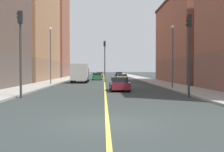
{
  "coord_description": "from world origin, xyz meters",
  "views": [
    {
      "loc": [
        -0.15,
        -10.88,
        2.07
      ],
      "look_at": [
        1.01,
        27.28,
        1.16
      ],
      "focal_mm": 44.99,
      "sensor_mm": 36.0,
      "label": 1
    }
  ],
  "objects_px": {
    "street_lamp_right_near": "(51,50)",
    "car_green": "(97,76)",
    "traffic_light_right_near": "(20,42)",
    "traffic_light_median_far": "(105,56)",
    "box_truck": "(80,73)",
    "building_right_midblock": "(24,15)",
    "car_black": "(119,75)",
    "car_orange": "(100,74)",
    "street_lamp_left_near": "(173,49)",
    "building_right_distant": "(48,31)",
    "car_maroon": "(119,84)",
    "building_left_mid": "(198,40)",
    "traffic_light_left_near": "(189,44)",
    "car_yellow": "(122,77)"
  },
  "relations": [
    {
      "from": "building_left_mid",
      "to": "car_maroon",
      "type": "relative_size",
      "value": 5.08
    },
    {
      "from": "car_orange",
      "to": "car_yellow",
      "type": "relative_size",
      "value": 0.98
    },
    {
      "from": "car_maroon",
      "to": "box_truck",
      "type": "bearing_deg",
      "value": 106.92
    },
    {
      "from": "building_right_distant",
      "to": "car_maroon",
      "type": "distance_m",
      "value": 51.69
    },
    {
      "from": "box_truck",
      "to": "building_right_midblock",
      "type": "bearing_deg",
      "value": 142.52
    },
    {
      "from": "traffic_light_left_near",
      "to": "car_orange",
      "type": "relative_size",
      "value": 1.38
    },
    {
      "from": "building_left_mid",
      "to": "street_lamp_left_near",
      "type": "relative_size",
      "value": 3.12
    },
    {
      "from": "street_lamp_left_near",
      "to": "car_yellow",
      "type": "height_order",
      "value": "street_lamp_left_near"
    },
    {
      "from": "street_lamp_right_near",
      "to": "car_green",
      "type": "bearing_deg",
      "value": 72.22
    },
    {
      "from": "traffic_light_right_near",
      "to": "traffic_light_median_far",
      "type": "distance_m",
      "value": 25.98
    },
    {
      "from": "traffic_light_median_far",
      "to": "street_lamp_left_near",
      "type": "xyz_separation_m",
      "value": [
        7.05,
        -16.33,
        -0.1
      ]
    },
    {
      "from": "car_green",
      "to": "traffic_light_right_near",
      "type": "bearing_deg",
      "value": -97.78
    },
    {
      "from": "car_yellow",
      "to": "building_right_distant",
      "type": "bearing_deg",
      "value": 127.7
    },
    {
      "from": "building_left_mid",
      "to": "traffic_light_left_near",
      "type": "relative_size",
      "value": 3.38
    },
    {
      "from": "traffic_light_left_near",
      "to": "street_lamp_left_near",
      "type": "xyz_separation_m",
      "value": [
        1.02,
        8.91,
        0.25
      ]
    },
    {
      "from": "street_lamp_right_near",
      "to": "car_yellow",
      "type": "xyz_separation_m",
      "value": [
        10.36,
        14.01,
        -4.01
      ]
    },
    {
      "from": "building_right_midblock",
      "to": "traffic_light_right_near",
      "type": "relative_size",
      "value": 3.86
    },
    {
      "from": "building_left_mid",
      "to": "car_black",
      "type": "distance_m",
      "value": 28.22
    },
    {
      "from": "traffic_light_left_near",
      "to": "street_lamp_left_near",
      "type": "distance_m",
      "value": 8.97
    },
    {
      "from": "building_left_mid",
      "to": "traffic_light_median_far",
      "type": "distance_m",
      "value": 15.08
    },
    {
      "from": "street_lamp_right_near",
      "to": "box_truck",
      "type": "bearing_deg",
      "value": 63.58
    },
    {
      "from": "traffic_light_left_near",
      "to": "traffic_light_right_near",
      "type": "distance_m",
      "value": 12.21
    },
    {
      "from": "building_left_mid",
      "to": "car_yellow",
      "type": "xyz_separation_m",
      "value": [
        -11.6,
        7.19,
        -6.02
      ]
    },
    {
      "from": "traffic_light_median_far",
      "to": "car_orange",
      "type": "height_order",
      "value": "traffic_light_median_far"
    },
    {
      "from": "traffic_light_left_near",
      "to": "car_yellow",
      "type": "xyz_separation_m",
      "value": [
        -2.83,
        30.77,
        -3.31
      ]
    },
    {
      "from": "street_lamp_right_near",
      "to": "car_orange",
      "type": "bearing_deg",
      "value": 81.91
    },
    {
      "from": "building_right_midblock",
      "to": "building_right_distant",
      "type": "height_order",
      "value": "building_right_distant"
    },
    {
      "from": "street_lamp_left_near",
      "to": "box_truck",
      "type": "height_order",
      "value": "street_lamp_left_near"
    },
    {
      "from": "traffic_light_median_far",
      "to": "box_truck",
      "type": "relative_size",
      "value": 0.98
    },
    {
      "from": "street_lamp_right_near",
      "to": "building_left_mid",
      "type": "bearing_deg",
      "value": 17.24
    },
    {
      "from": "traffic_light_right_near",
      "to": "traffic_light_median_far",
      "type": "relative_size",
      "value": 0.94
    },
    {
      "from": "car_green",
      "to": "box_truck",
      "type": "distance_m",
      "value": 11.41
    },
    {
      "from": "car_maroon",
      "to": "building_right_midblock",
      "type": "bearing_deg",
      "value": 122.52
    },
    {
      "from": "car_orange",
      "to": "box_truck",
      "type": "height_order",
      "value": "box_truck"
    },
    {
      "from": "building_right_midblock",
      "to": "street_lamp_right_near",
      "type": "xyz_separation_m",
      "value": [
        7.75,
        -15.16,
        -7.43
      ]
    },
    {
      "from": "street_lamp_left_near",
      "to": "car_yellow",
      "type": "xyz_separation_m",
      "value": [
        -3.85,
        21.87,
        -3.56
      ]
    },
    {
      "from": "building_right_midblock",
      "to": "car_orange",
      "type": "distance_m",
      "value": 31.55
    },
    {
      "from": "building_right_midblock",
      "to": "traffic_light_right_near",
      "type": "bearing_deg",
      "value": -74.7
    },
    {
      "from": "car_yellow",
      "to": "building_right_midblock",
      "type": "bearing_deg",
      "value": 176.37
    },
    {
      "from": "building_left_mid",
      "to": "traffic_light_left_near",
      "type": "bearing_deg",
      "value": -110.39
    },
    {
      "from": "car_maroon",
      "to": "traffic_light_left_near",
      "type": "bearing_deg",
      "value": -53.92
    },
    {
      "from": "street_lamp_right_near",
      "to": "car_yellow",
      "type": "distance_m",
      "value": 17.88
    },
    {
      "from": "traffic_light_right_near",
      "to": "street_lamp_left_near",
      "type": "distance_m",
      "value": 15.94
    },
    {
      "from": "building_right_midblock",
      "to": "car_green",
      "type": "distance_m",
      "value": 17.81
    },
    {
      "from": "building_right_midblock",
      "to": "car_black",
      "type": "height_order",
      "value": "building_right_midblock"
    },
    {
      "from": "street_lamp_right_near",
      "to": "car_black",
      "type": "bearing_deg",
      "value": 71.46
    },
    {
      "from": "traffic_light_median_far",
      "to": "car_black",
      "type": "xyz_separation_m",
      "value": [
        3.58,
        23.55,
        -3.59
      ]
    },
    {
      "from": "traffic_light_right_near",
      "to": "car_black",
      "type": "distance_m",
      "value": 49.86
    },
    {
      "from": "car_yellow",
      "to": "box_truck",
      "type": "height_order",
      "value": "box_truck"
    },
    {
      "from": "car_green",
      "to": "car_black",
      "type": "distance_m",
      "value": 15.09
    }
  ]
}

